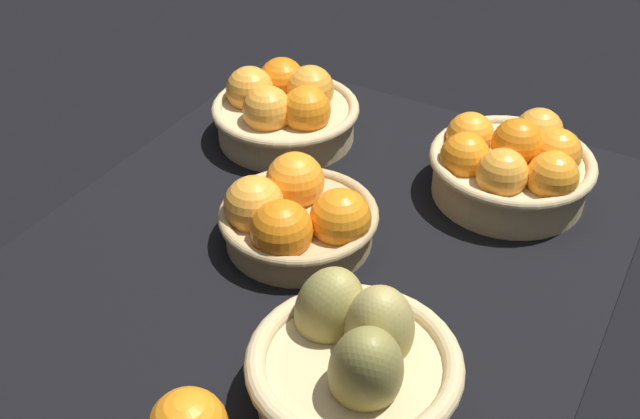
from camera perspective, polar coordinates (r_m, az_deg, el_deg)
name	(u,v)px	position (r cm, az deg, el deg)	size (l,w,h in cm)	color
market_tray	(320,256)	(101.42, 0.00, -3.43)	(84.00, 72.00, 3.00)	black
basket_near_left_pears	(355,362)	(79.24, 2.63, -11.18)	(22.08, 22.08, 15.30)	tan
basket_near_right	(512,165)	(109.83, 13.98, 3.21)	(22.91, 22.91, 12.34)	tan
basket_far_right	(285,110)	(120.67, -2.62, 7.38)	(22.94, 22.94, 11.02)	tan
basket_center	(296,216)	(98.76, -1.75, -0.48)	(20.76, 20.76, 10.20)	tan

